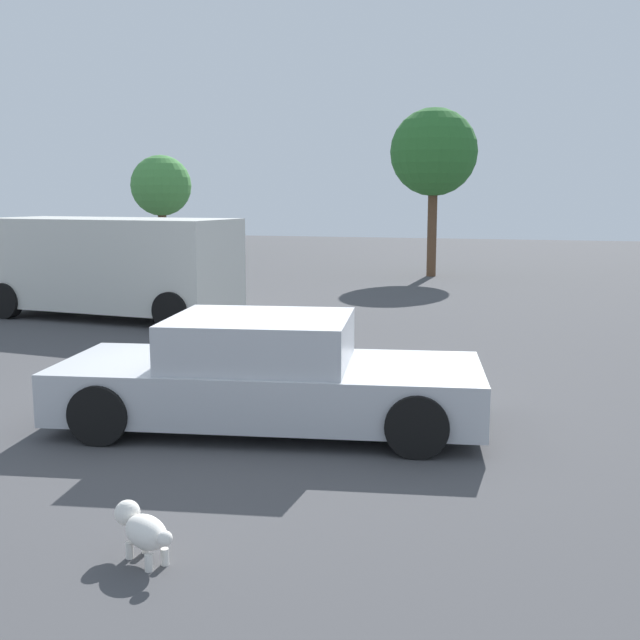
% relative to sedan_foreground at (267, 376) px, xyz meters
% --- Properties ---
extents(ground_plane, '(80.00, 80.00, 0.00)m').
position_rel_sedan_foreground_xyz_m(ground_plane, '(-0.23, 0.13, -0.58)').
color(ground_plane, '#424244').
extents(sedan_foreground, '(4.90, 2.54, 1.25)m').
position_rel_sedan_foreground_xyz_m(sedan_foreground, '(0.00, 0.00, 0.00)').
color(sedan_foreground, '#B7BABF').
rests_on(sedan_foreground, ground_plane).
extents(dog, '(0.58, 0.43, 0.38)m').
position_rel_sedan_foreground_xyz_m(dog, '(0.26, -3.29, -0.35)').
color(dog, white).
rests_on(dog, ground_plane).
extents(van_white, '(5.47, 2.61, 2.11)m').
position_rel_sedan_foreground_xyz_m(van_white, '(-5.88, 6.47, 0.57)').
color(van_white, silver).
rests_on(van_white, ground_plane).
extents(tree_back_center, '(2.77, 2.77, 5.35)m').
position_rel_sedan_foreground_xyz_m(tree_back_center, '(-0.60, 17.01, 3.35)').
color(tree_back_center, brown).
rests_on(tree_back_center, ground_plane).
extents(tree_back_right, '(2.76, 2.76, 4.44)m').
position_rel_sedan_foreground_xyz_m(tree_back_right, '(-14.08, 24.24, 2.46)').
color(tree_back_right, brown).
rests_on(tree_back_right, ground_plane).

